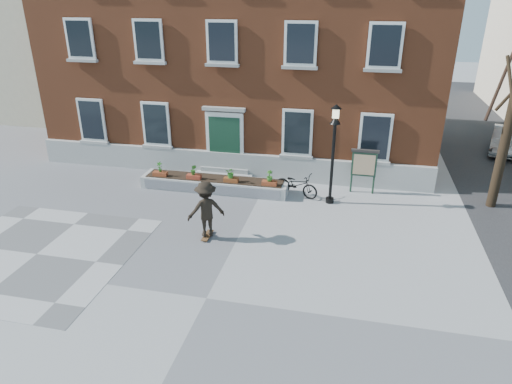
% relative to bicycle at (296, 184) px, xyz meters
% --- Properties ---
extents(ground, '(100.00, 100.00, 0.00)m').
position_rel_bicycle_xyz_m(ground, '(-1.45, -7.33, -0.50)').
color(ground, gray).
rests_on(ground, ground).
extents(checker_patch, '(6.00, 6.00, 0.01)m').
position_rel_bicycle_xyz_m(checker_patch, '(-7.45, -6.33, -0.49)').
color(checker_patch, '#595A5C').
rests_on(checker_patch, ground).
extents(distant_building, '(10.00, 12.00, 13.00)m').
position_rel_bicycle_xyz_m(distant_building, '(-19.45, 12.67, 6.00)').
color(distant_building, beige).
rests_on(distant_building, ground).
extents(bicycle, '(2.00, 1.26, 0.99)m').
position_rel_bicycle_xyz_m(bicycle, '(0.00, 0.00, 0.00)').
color(bicycle, black).
rests_on(bicycle, ground).
extents(parked_car, '(2.33, 4.02, 1.25)m').
position_rel_bicycle_xyz_m(parked_car, '(9.81, 7.91, 0.13)').
color(parked_car, '#ADB0B2').
rests_on(parked_car, ground).
extents(brick_building, '(18.40, 10.85, 12.60)m').
position_rel_bicycle_xyz_m(brick_building, '(-3.45, 6.65, 5.81)').
color(brick_building, brown).
rests_on(brick_building, ground).
extents(planter_assembly, '(6.20, 1.12, 1.15)m').
position_rel_bicycle_xyz_m(planter_assembly, '(-3.43, -0.15, -0.19)').
color(planter_assembly, '#BABAB5').
rests_on(planter_assembly, ground).
extents(bare_tree, '(1.83, 1.83, 6.16)m').
position_rel_bicycle_xyz_m(bare_tree, '(7.56, 0.68, 2.29)').
color(bare_tree, black).
rests_on(bare_tree, ground).
extents(lamp_post, '(0.40, 0.40, 3.93)m').
position_rel_bicycle_xyz_m(lamp_post, '(1.39, -0.37, 2.04)').
color(lamp_post, black).
rests_on(lamp_post, ground).
extents(notice_board, '(1.10, 0.16, 1.87)m').
position_rel_bicycle_xyz_m(notice_board, '(2.61, 0.89, 0.77)').
color(notice_board, '#193223').
rests_on(notice_board, ground).
extents(skateboarder, '(1.45, 1.27, 2.03)m').
position_rel_bicycle_xyz_m(skateboarder, '(-2.48, -4.08, 0.55)').
color(skateboarder, brown).
rests_on(skateboarder, ground).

